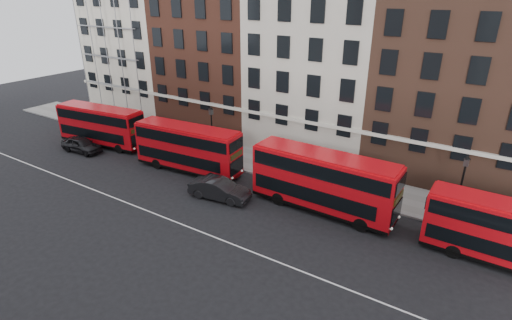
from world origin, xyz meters
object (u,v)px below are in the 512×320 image
Objects in this scene: bus_d at (511,234)px; bus_b at (188,147)px; car_front at (219,189)px; car_rear at (82,145)px; bus_a at (101,125)px; bus_c at (323,181)px.

bus_b is at bearing -179.21° from bus_d.
bus_d is 20.21m from car_front.
bus_b is at bearing -82.84° from car_rear.
bus_a is 25.78m from bus_c.
bus_d is 1.94× the size of car_front.
bus_c reaches higher than bus_b.
bus_b reaches higher than bus_d.
bus_c is at bearing -6.96° from bus_a.
bus_a is 0.92× the size of bus_c.
bus_c reaches higher than bus_a.
car_rear is at bearing -175.44° from bus_d.
bus_b is 0.94× the size of bus_c.
bus_a reaches higher than bus_d.
car_rear is (-38.19, -2.52, -1.40)m from bus_d.
car_rear is (-12.48, -2.52, -1.54)m from bus_b.
bus_b is 2.26× the size of car_rear.
car_front is (-7.69, -2.80, -1.67)m from bus_c.
bus_d is at bearing 1.25° from bus_c.
bus_a is 2.22× the size of car_rear.
bus_a is at bearing -178.74° from bus_c.
bus_c is 26.09m from car_rear.
bus_d reaches higher than car_rear.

